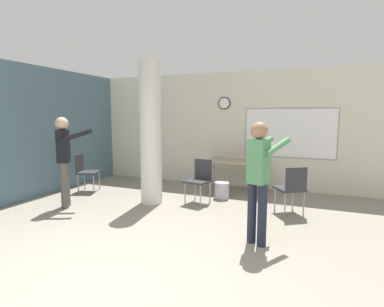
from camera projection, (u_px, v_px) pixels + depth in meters
name	position (u px, v px, depth m)	size (l,w,h in m)	color
ground_plane	(88.00, 292.00, 2.99)	(24.00, 24.00, 0.00)	gray
wall_left_accent	(37.00, 132.00, 6.42)	(0.12, 7.00, 2.80)	slate
wall_back	(228.00, 130.00, 7.45)	(8.00, 0.15, 2.80)	beige
support_pillar	(151.00, 133.00, 5.88)	(0.42, 0.42, 2.80)	silver
folding_table	(236.00, 162.00, 6.87)	(1.41, 0.77, 0.73)	tan
bottle_on_table	(253.00, 156.00, 6.86)	(0.07, 0.07, 0.26)	silver
waste_bin	(222.00, 190.00, 6.35)	(0.31, 0.31, 0.34)	#B2B2B7
chair_by_left_wall	(85.00, 170.00, 6.89)	(0.56, 0.56, 0.87)	#2D2D33
chair_mid_room	(292.00, 186.00, 5.27)	(0.61, 0.61, 0.87)	#2D2D33
chair_table_front	(200.00, 178.00, 6.01)	(0.52, 0.52, 0.87)	#2D2D33
person_playing_side	(259.00, 173.00, 4.00)	(0.55, 0.70, 1.67)	#1E2338
person_watching_back	(65.00, 155.00, 5.65)	(0.69, 0.60, 1.72)	#514C47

